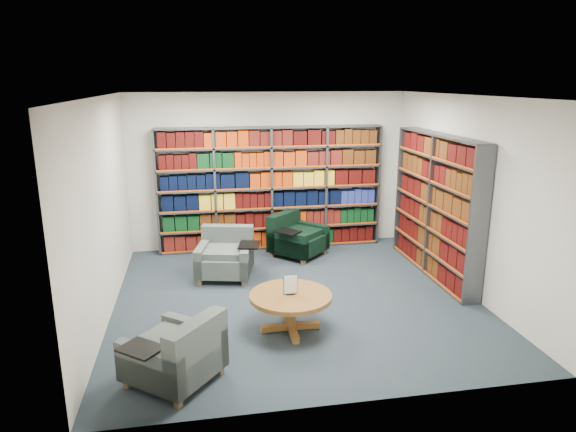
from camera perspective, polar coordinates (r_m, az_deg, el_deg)
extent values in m
cube|color=#1E2831|center=(7.39, 0.84, -9.12)|extent=(5.00, 5.00, 0.01)
cube|color=white|center=(6.75, 0.93, 13.22)|extent=(5.00, 5.00, 0.01)
cube|color=beige|center=(9.36, -2.08, 5.03)|extent=(5.00, 0.01, 2.80)
cube|color=beige|center=(4.61, 6.90, -5.59)|extent=(5.00, 0.01, 2.80)
cube|color=beige|center=(6.92, -19.94, 0.60)|extent=(0.01, 5.00, 2.80)
cube|color=beige|center=(7.80, 19.26, 2.21)|extent=(0.01, 5.00, 2.80)
cube|color=#47494F|center=(9.25, -1.91, 3.03)|extent=(4.00, 0.28, 2.20)
cube|color=silver|center=(9.38, -2.03, 3.19)|extent=(4.00, 0.02, 2.20)
cube|color=#D84C0A|center=(9.13, -1.79, 2.86)|extent=(4.00, 0.01, 2.20)
cube|color=#50120D|center=(9.49, -1.86, -2.43)|extent=(3.88, 0.21, 0.29)
cube|color=black|center=(9.38, -1.88, -0.29)|extent=(3.88, 0.21, 0.29)
cube|color=black|center=(9.29, -1.90, 1.89)|extent=(3.88, 0.21, 0.29)
cube|color=black|center=(9.22, -1.92, 4.11)|extent=(3.88, 0.21, 0.29)
cube|color=#350605|center=(9.16, -1.94, 6.37)|extent=(3.88, 0.21, 0.29)
cube|color=#350605|center=(9.11, -1.96, 8.65)|extent=(3.88, 0.21, 0.29)
cube|color=#47494F|center=(8.31, 16.10, 1.07)|extent=(0.28, 2.50, 2.20)
cube|color=silver|center=(8.37, 16.89, 1.10)|extent=(0.02, 2.50, 2.20)
cube|color=#D84C0A|center=(8.25, 15.28, 1.04)|extent=(0.02, 2.50, 2.20)
cube|color=#350605|center=(8.57, 15.65, -4.93)|extent=(0.21, 2.38, 0.29)
cube|color=#350605|center=(8.45, 15.83, -2.59)|extent=(0.21, 2.38, 0.29)
cube|color=#350605|center=(8.35, 16.00, -0.19)|extent=(0.21, 2.38, 0.29)
cube|color=#350605|center=(8.27, 16.18, 2.27)|extent=(0.21, 2.38, 0.29)
cube|color=#411E09|center=(8.20, 16.37, 4.77)|extent=(0.21, 2.38, 0.29)
cube|color=#350605|center=(8.15, 16.56, 7.30)|extent=(0.21, 2.38, 0.29)
cube|color=#03183C|center=(8.12, -7.00, -5.14)|extent=(0.98, 0.98, 0.29)
cube|color=#03183C|center=(8.35, -6.68, -3.21)|extent=(0.84, 0.36, 0.66)
cube|color=#03183C|center=(8.16, -9.43, -4.59)|extent=(0.31, 0.83, 0.44)
cube|color=#03183C|center=(8.04, -4.57, -4.71)|extent=(0.31, 0.83, 0.44)
cube|color=black|center=(7.91, -4.32, -3.21)|extent=(0.39, 0.46, 0.02)
cube|color=brown|center=(7.94, -9.79, -7.20)|extent=(0.08, 0.08, 0.09)
cube|color=brown|center=(7.82, -4.91, -7.37)|extent=(0.08, 0.08, 0.09)
cube|color=brown|center=(8.55, -8.83, -5.51)|extent=(0.08, 0.08, 0.09)
cube|color=brown|center=(8.45, -4.31, -5.64)|extent=(0.08, 0.08, 0.09)
cube|color=black|center=(9.03, 1.15, -2.97)|extent=(1.14, 1.14, 0.29)
cube|color=black|center=(9.15, -0.46, -1.56)|extent=(0.70, 0.69, 0.64)
cube|color=black|center=(8.74, -0.11, -3.08)|extent=(0.65, 0.66, 0.43)
cube|color=black|center=(9.28, 2.33, -2.03)|extent=(0.65, 0.66, 0.43)
cube|color=black|center=(8.61, -0.04, -1.74)|extent=(0.49, 0.49, 0.02)
cube|color=brown|center=(8.65, 1.71, -5.09)|extent=(0.09, 0.09, 0.09)
cube|color=brown|center=(9.18, 4.01, -3.93)|extent=(0.09, 0.09, 0.09)
cube|color=brown|center=(9.02, -1.79, -4.26)|extent=(0.09, 0.09, 0.09)
cube|color=brown|center=(9.52, 0.62, -3.20)|extent=(0.09, 0.09, 0.09)
cube|color=#03183C|center=(5.57, -12.58, -15.32)|extent=(1.13, 1.13, 0.29)
cube|color=#03183C|center=(5.30, -10.07, -14.62)|extent=(0.65, 0.74, 0.64)
cube|color=#03183C|center=(5.76, -10.33, -13.32)|extent=(0.70, 0.61, 0.43)
cube|color=#03183C|center=(5.33, -15.14, -16.12)|extent=(0.70, 0.61, 0.43)
cube|color=black|center=(5.21, -16.03, -13.97)|extent=(0.50, 0.48, 0.02)
cube|color=brown|center=(6.07, -12.78, -14.67)|extent=(0.09, 0.09, 0.09)
cube|color=brown|center=(5.67, -17.41, -17.29)|extent=(0.09, 0.09, 0.09)
cube|color=brown|center=(5.70, -7.58, -16.52)|extent=(0.09, 0.09, 0.09)
cube|color=brown|center=(5.27, -12.11, -19.60)|extent=(0.09, 0.09, 0.09)
cylinder|color=brown|center=(6.32, 0.29, -8.92)|extent=(1.01, 1.01, 0.06)
cylinder|color=brown|center=(6.42, 0.28, -10.75)|extent=(0.13, 0.13, 0.40)
cube|color=brown|center=(6.50, 0.28, -12.18)|extent=(0.73, 0.09, 0.07)
cube|color=brown|center=(6.50, 0.28, -12.18)|extent=(0.09, 0.73, 0.07)
cube|color=black|center=(6.31, 0.29, -8.64)|extent=(0.11, 0.06, 0.01)
cube|color=white|center=(6.26, 0.29, -7.65)|extent=(0.16, 0.01, 0.22)
cube|color=#145926|center=(6.27, 0.27, -7.62)|extent=(0.17, 0.00, 0.24)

